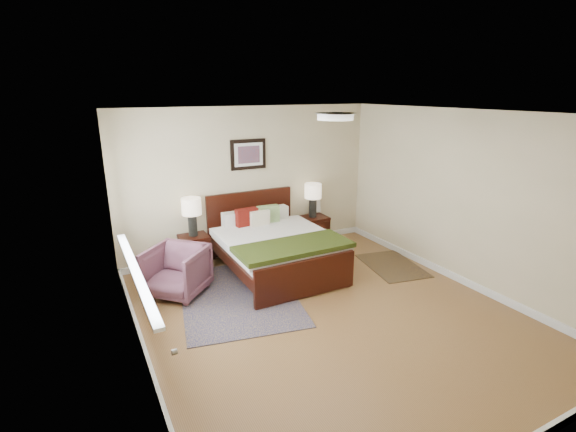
# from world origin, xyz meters

# --- Properties ---
(floor) EXTENTS (5.00, 5.00, 0.00)m
(floor) POSITION_xyz_m (0.00, 0.00, 0.00)
(floor) COLOR brown
(floor) RESTS_ON ground
(back_wall) EXTENTS (4.50, 0.04, 2.50)m
(back_wall) POSITION_xyz_m (0.00, 2.50, 1.25)
(back_wall) COLOR beige
(back_wall) RESTS_ON ground
(front_wall) EXTENTS (4.50, 0.04, 2.50)m
(front_wall) POSITION_xyz_m (0.00, -2.50, 1.25)
(front_wall) COLOR beige
(front_wall) RESTS_ON ground
(left_wall) EXTENTS (0.04, 5.00, 2.50)m
(left_wall) POSITION_xyz_m (-2.25, 0.00, 1.25)
(left_wall) COLOR beige
(left_wall) RESTS_ON ground
(right_wall) EXTENTS (0.04, 5.00, 2.50)m
(right_wall) POSITION_xyz_m (2.25, 0.00, 1.25)
(right_wall) COLOR beige
(right_wall) RESTS_ON ground
(ceiling) EXTENTS (4.50, 5.00, 0.02)m
(ceiling) POSITION_xyz_m (0.00, 0.00, 2.50)
(ceiling) COLOR white
(ceiling) RESTS_ON back_wall
(window) EXTENTS (0.11, 2.72, 1.32)m
(window) POSITION_xyz_m (-2.20, 0.70, 1.38)
(window) COLOR silver
(window) RESTS_ON left_wall
(door) EXTENTS (0.06, 1.00, 2.18)m
(door) POSITION_xyz_m (-2.23, -1.75, 1.07)
(door) COLOR silver
(door) RESTS_ON ground
(ceil_fixture) EXTENTS (0.44, 0.44, 0.08)m
(ceil_fixture) POSITION_xyz_m (0.00, 0.00, 2.47)
(ceil_fixture) COLOR white
(ceil_fixture) RESTS_ON ceiling
(bed) EXTENTS (1.66, 2.00, 1.08)m
(bed) POSITION_xyz_m (-0.04, 1.52, 0.50)
(bed) COLOR black
(bed) RESTS_ON ground
(wall_art) EXTENTS (0.62, 0.05, 0.50)m
(wall_art) POSITION_xyz_m (-0.04, 2.47, 1.72)
(wall_art) COLOR black
(wall_art) RESTS_ON back_wall
(nightstand_left) EXTENTS (0.44, 0.40, 0.53)m
(nightstand_left) POSITION_xyz_m (-1.10, 2.25, 0.41)
(nightstand_left) COLOR black
(nightstand_left) RESTS_ON ground
(nightstand_right) EXTENTS (0.53, 0.40, 0.53)m
(nightstand_right) POSITION_xyz_m (1.10, 2.26, 0.33)
(nightstand_right) COLOR black
(nightstand_right) RESTS_ON ground
(lamp_left) EXTENTS (0.30, 0.30, 0.61)m
(lamp_left) POSITION_xyz_m (-1.10, 2.27, 0.94)
(lamp_left) COLOR black
(lamp_left) RESTS_ON nightstand_left
(lamp_right) EXTENTS (0.30, 0.30, 0.61)m
(lamp_right) POSITION_xyz_m (1.10, 2.27, 0.95)
(lamp_right) COLOR black
(lamp_right) RESTS_ON nightstand_right
(armchair) EXTENTS (1.06, 1.06, 0.69)m
(armchair) POSITION_xyz_m (-1.57, 1.45, 0.35)
(armchair) COLOR brown
(armchair) RESTS_ON ground
(rug_persian) EXTENTS (1.91, 2.40, 0.01)m
(rug_persian) POSITION_xyz_m (-0.85, 1.00, 0.01)
(rug_persian) COLOR #0C0F3F
(rug_persian) RESTS_ON ground
(rug_navy) EXTENTS (0.98, 1.29, 0.01)m
(rug_navy) POSITION_xyz_m (1.75, 0.81, 0.01)
(rug_navy) COLOR black
(rug_navy) RESTS_ON ground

